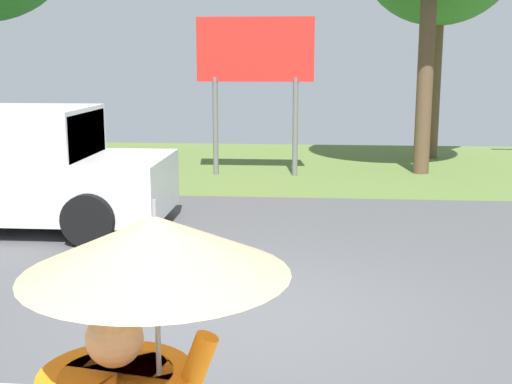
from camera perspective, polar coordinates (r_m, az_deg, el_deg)
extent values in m
cube|color=#4C4C4F|center=(9.06, 1.15, -5.91)|extent=(40.00, 8.00, 0.10)
cube|color=#5B7236|center=(16.86, 2.86, 2.15)|extent=(40.00, 8.00, 0.10)
sphere|color=tan|center=(2.67, -11.86, -11.99)|extent=(0.22, 0.22, 0.22)
cylinder|color=gray|center=(2.61, -8.28, -11.54)|extent=(0.02, 0.02, 0.75)
cone|color=#D1B284|center=(2.50, -8.50, -4.45)|extent=(1.00, 1.00, 0.22)
cylinder|color=gray|center=(2.47, -8.58, -1.77)|extent=(0.02, 0.02, 0.10)
cube|color=silver|center=(11.31, -20.57, 0.64)|extent=(5.20, 2.00, 0.90)
cube|color=silver|center=(11.00, -18.48, 4.45)|extent=(1.80, 1.84, 0.90)
cube|color=#2D3842|center=(10.69, -14.27, 4.50)|extent=(0.10, 1.70, 0.77)
cylinder|color=black|center=(11.69, -10.83, 0.00)|extent=(0.76, 0.28, 0.76)
cylinder|color=black|center=(9.83, -13.92, -2.28)|extent=(0.76, 0.28, 0.76)
cylinder|color=slate|center=(15.34, -3.44, 5.56)|extent=(0.12, 0.12, 2.20)
cylinder|color=slate|center=(15.19, 3.33, 5.50)|extent=(0.12, 0.12, 2.20)
cube|color=red|center=(15.16, -0.07, 11.95)|extent=(2.60, 0.10, 1.40)
cylinder|color=brown|center=(15.86, 14.09, 9.54)|extent=(0.36, 0.36, 4.47)
cylinder|color=brown|center=(18.46, 14.77, 8.93)|extent=(0.36, 0.36, 3.96)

